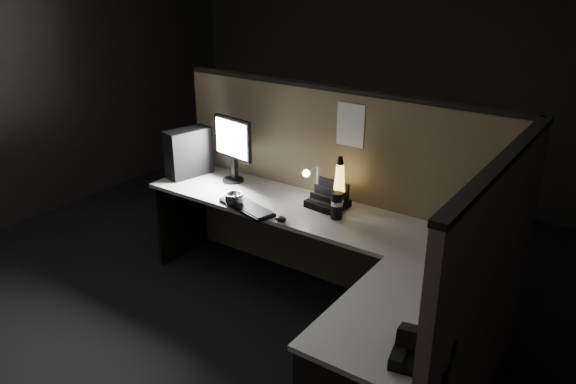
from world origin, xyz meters
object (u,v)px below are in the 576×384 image
Objects in this scene: lava_lamp at (339,186)px; pc_tower at (188,153)px; monitor at (233,143)px; keyboard at (247,207)px; desk_phone at (423,350)px.

pc_tower is at bearing -173.84° from lava_lamp.
pc_tower is 0.75× the size of monitor.
monitor is at bearing 154.82° from keyboard.
pc_tower is at bearing 144.52° from desk_phone.
desk_phone is at bearing -47.49° from lava_lamp.
pc_tower is at bearing -153.75° from monitor.
desk_phone is at bearing -10.75° from keyboard.
pc_tower is 0.81× the size of keyboard.
keyboard is at bearing -31.51° from monitor.
lava_lamp is at bearing 11.56° from monitor.
keyboard is at bearing -141.97° from lava_lamp.
desk_phone is (2.41, -1.08, -0.13)m from pc_tower.
monitor is at bearing 138.40° from desk_phone.
monitor is 1.75× the size of desk_phone.
lava_lamp is at bearing 121.06° from desk_phone.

